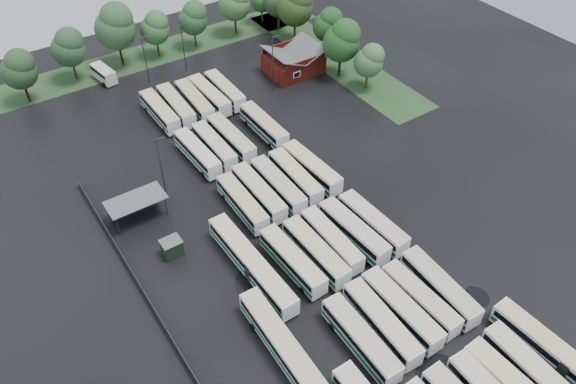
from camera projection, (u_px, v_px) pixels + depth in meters
ground at (326, 262)px, 74.42m from camera, size 160.00×160.00×0.00m
brick_building at (294, 63)px, 109.17m from camera, size 10.07×8.60×5.39m
wash_shed at (135, 201)px, 78.79m from camera, size 8.20×4.20×3.58m
utility_hut at (172, 248)px, 74.56m from camera, size 2.70×2.20×2.62m
grass_strip_north at (144, 57)px, 114.85m from camera, size 80.00×10.00×0.01m
grass_strip_east at (334, 57)px, 114.56m from camera, size 10.00×50.00×0.01m
west_fence at (145, 295)px, 69.77m from camera, size 0.10×50.00×1.20m
bus_r0c4 at (531, 371)px, 60.70m from camera, size 2.75×12.00×3.33m
bus_r1c0 at (361, 339)px, 63.65m from camera, size 2.82×11.93×3.30m
bus_r1c1 at (381, 323)px, 65.24m from camera, size 3.11×12.10×3.34m
bus_r1c2 at (401, 310)px, 66.62m from camera, size 2.60×12.05×3.35m
bus_r1c3 at (420, 299)px, 67.87m from camera, size 2.73×11.47×3.18m
bus_r1c4 at (440, 287)px, 69.10m from camera, size 3.07×12.05×3.33m
bus_r2c0 at (292, 261)px, 72.27m from camera, size 2.82×11.81×3.27m
bus_r2c1 at (316, 252)px, 73.37m from camera, size 2.62×11.88×3.30m
bus_r2c2 at (331, 240)px, 74.97m from camera, size 2.70×11.51×3.19m
bus_r2c3 at (353, 231)px, 76.05m from camera, size 3.09×12.14×3.35m
bus_r2c4 at (373, 223)px, 77.22m from camera, size 2.94×12.02×3.32m
bus_r3c0 at (242, 203)px, 80.33m from camera, size 2.73×11.50×3.19m
bus_r3c1 at (259, 193)px, 81.78m from camera, size 2.70×11.94×3.31m
bus_r3c2 at (278, 185)px, 82.95m from camera, size 2.66×11.97×3.32m
bus_r3c3 at (295, 177)px, 84.43m from camera, size 2.87×11.83×3.27m
bus_r3c4 at (311, 168)px, 85.90m from camera, size 3.13×12.08×3.33m
bus_r4c0 at (197, 153)px, 88.71m from camera, size 2.75×11.48×3.18m
bus_r4c1 at (214, 146)px, 90.09m from camera, size 2.54×11.43×3.18m
bus_r4c2 at (231, 138)px, 91.48m from camera, size 2.69×12.01×3.33m
bus_r4c4 at (264, 125)px, 94.11m from camera, size 2.54×11.81×3.29m
bus_r5c0 at (160, 111)px, 97.22m from camera, size 2.51×11.69×3.25m
bus_r5c1 at (176, 106)px, 98.46m from camera, size 2.96×11.89×3.29m
bus_r5c2 at (195, 101)px, 99.50m from camera, size 3.07×11.99×3.31m
bus_r5c3 at (209, 95)px, 100.86m from camera, size 2.70×11.87×3.29m
bus_r5c4 at (225, 90)px, 102.19m from camera, size 2.66×11.61×3.22m
artic_bus_west_b at (252, 264)px, 71.79m from camera, size 2.79×17.86×3.31m
artic_bus_west_c at (287, 352)px, 62.45m from camera, size 3.01×17.71×3.28m
artic_bus_east at (561, 360)px, 61.81m from camera, size 3.26×17.27×3.19m
minibus at (104, 73)px, 107.11m from camera, size 3.19×6.45×2.69m
tree_north_0 at (19, 69)px, 98.24m from camera, size 6.29×6.29×10.42m
tree_north_1 at (69, 47)px, 103.82m from camera, size 6.40×6.40×10.60m
tree_north_2 at (116, 26)px, 106.95m from camera, size 7.79×7.79×12.90m
tree_north_3 at (155, 27)px, 110.92m from camera, size 5.84×5.84×9.68m
tree_north_4 at (194, 18)px, 113.73m from camera, size 6.01×6.01×9.95m
tree_north_5 at (235, 2)px, 117.45m from camera, size 6.75×6.75×11.18m
tree_east_0 at (370, 60)px, 102.24m from camera, size 5.44×5.44×9.02m
tree_east_1 at (343, 40)px, 104.40m from camera, size 6.99×6.99×11.57m
tree_east_2 at (329, 24)px, 111.71m from camera, size 5.92×5.92×9.80m
tree_east_3 at (296, 5)px, 114.58m from camera, size 7.45×7.45×12.33m
lamp_post_ne at (273, 60)px, 101.07m from camera, size 1.69×0.33×10.95m
lamp_post_nw at (161, 162)px, 80.80m from camera, size 1.52×0.30×9.86m
lamp_post_back_w at (145, 57)px, 103.83m from camera, size 1.45×0.28×9.43m
lamp_post_back_e at (184, 44)px, 107.27m from camera, size 1.45×0.28×9.43m
puddle_0 at (442, 377)px, 62.18m from camera, size 5.81×5.81×0.01m
puddle_1 at (502, 356)px, 64.15m from camera, size 2.54×2.54×0.01m
puddle_2 at (257, 281)px, 72.04m from camera, size 5.65×5.65×0.01m
puddle_3 at (367, 254)px, 75.48m from camera, size 4.23×4.23×0.01m
puddle_4 at (476, 297)px, 70.23m from camera, size 3.36×3.36×0.01m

